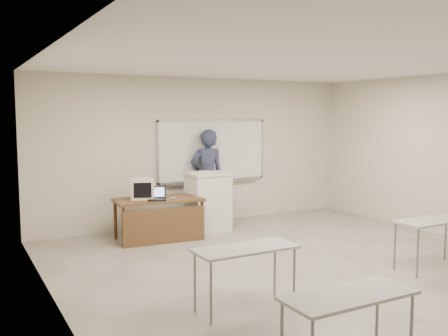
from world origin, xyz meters
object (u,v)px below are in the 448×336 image
podium (208,202)px  crt_monitor (143,188)px  whiteboard (213,152)px  mouse (173,198)px  laptop (156,197)px  keyboard (199,172)px  presenter (207,177)px  instructor_desk (161,210)px

podium → crt_monitor: (-1.33, -0.04, 0.36)m
whiteboard → mouse: (-1.38, -1.13, -0.71)m
laptop → keyboard: 1.15m
presenter → keyboard: bearing=54.2°
whiteboard → keyboard: 1.00m
keyboard → crt_monitor: bearing=175.2°
mouse → keyboard: 0.94m
presenter → mouse: bearing=43.3°
laptop → mouse: bearing=7.2°
laptop → presenter: presenter is taller
crt_monitor → presenter: (1.61, 0.63, 0.04)m
podium → crt_monitor: podium is taller
whiteboard → podium: 1.29m
presenter → laptop: bearing=34.9°
instructor_desk → presenter: bearing=37.1°
mouse → keyboard: bearing=15.1°
instructor_desk → laptop: (-0.10, -0.01, 0.25)m
keyboard → presenter: presenter is taller
keyboard → laptop: bearing=-170.9°
laptop → keyboard: size_ratio=0.66×
instructor_desk → crt_monitor: (-0.25, 0.24, 0.37)m
mouse → presenter: (1.16, 0.96, 0.21)m
whiteboard → keyboard: (-0.65, -0.69, -0.33)m
whiteboard → mouse: 1.92m
instructor_desk → keyboard: keyboard is taller
podium → presenter: presenter is taller
crt_monitor → laptop: crt_monitor is taller
keyboard → instructor_desk: bearing=-169.7°
whiteboard → keyboard: whiteboard is taller
crt_monitor → podium: bearing=19.5°
podium → mouse: podium is taller
laptop → presenter: bearing=52.3°
podium → presenter: 0.77m
crt_monitor → laptop: 0.32m
laptop → presenter: size_ratio=0.16×
laptop → keyboard: (1.03, 0.37, 0.34)m
whiteboard → mouse: bearing=-140.8°
mouse → presenter: presenter is taller
podium → laptop: podium is taller
keyboard → presenter: 0.69m
whiteboard → laptop: (-1.68, -1.06, -0.67)m
keyboard → podium: bearing=-38.6°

